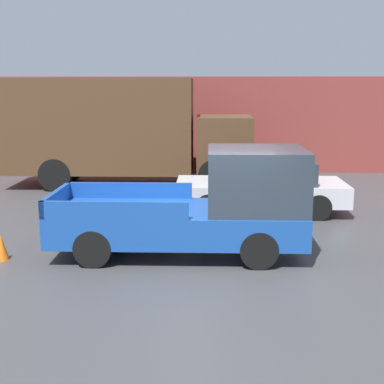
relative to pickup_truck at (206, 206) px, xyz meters
name	(u,v)px	position (x,y,z in m)	size (l,w,h in m)	color
ground_plane	(217,258)	(0.23, -0.32, -1.01)	(60.00, 60.00, 0.00)	#3D3D3F
building_wall	(213,125)	(0.23, 10.51, 0.87)	(28.00, 0.15, 3.76)	brown
pickup_truck	(206,206)	(0.00, 0.00, 0.00)	(5.15, 2.08, 2.20)	#194799
car	(262,185)	(1.52, 3.75, -0.26)	(4.60, 2.00, 1.46)	silver
delivery_truck	(117,129)	(-3.08, 7.52, 0.96)	(8.40, 2.38, 3.66)	#4C331E
newspaper_box	(203,159)	(-0.17, 10.18, -0.43)	(0.45, 0.40, 1.15)	red
traffic_cone	(1,247)	(-4.11, -0.56, -0.75)	(0.30, 0.30, 0.52)	orange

